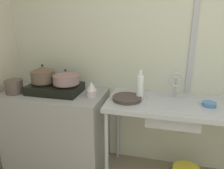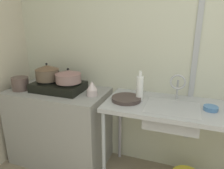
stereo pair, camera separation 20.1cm
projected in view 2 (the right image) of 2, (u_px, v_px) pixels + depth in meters
wall_back at (212, 49)px, 1.94m from camera, size 5.02×0.10×2.67m
wall_metal_strip at (198, 35)px, 1.89m from camera, size 0.05×0.01×2.13m
counter_concrete at (60, 126)px, 2.39m from camera, size 1.08×0.59×0.86m
counter_sink at (206, 116)px, 1.79m from camera, size 1.79×0.59×0.86m
stove at (59, 86)px, 2.23m from camera, size 0.54×0.34×0.11m
pot_on_left_burner at (47, 73)px, 2.23m from camera, size 0.25×0.25×0.19m
pot_on_right_burner at (68, 76)px, 2.15m from camera, size 0.27×0.27×0.15m
pot_beside_stove at (20, 84)px, 2.25m from camera, size 0.18×0.18×0.14m
percolator at (92, 89)px, 2.08m from camera, size 0.11×0.11×0.15m
sink_basin at (172, 116)px, 1.85m from camera, size 0.46×0.36×0.16m
faucet at (178, 83)px, 1.91m from camera, size 0.14×0.08×0.26m
frying_pan at (126, 99)px, 1.97m from camera, size 0.28×0.28×0.03m
small_bowl_on_drainboard at (211, 108)px, 1.76m from camera, size 0.12×0.12×0.04m
bottle_by_sink at (140, 88)px, 1.95m from camera, size 0.07×0.07×0.28m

